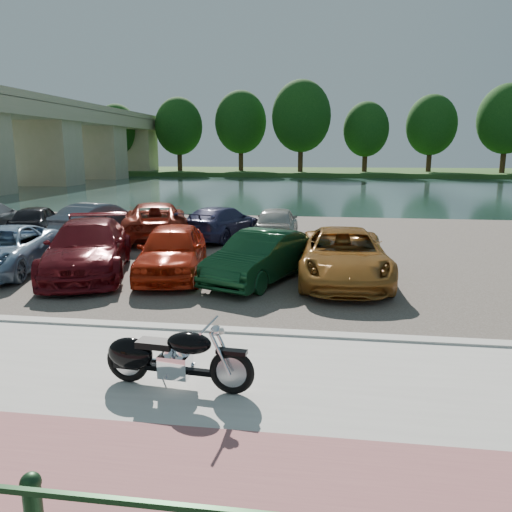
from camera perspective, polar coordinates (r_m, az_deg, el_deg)
The scene contains 21 objects.
ground at distance 8.02m, azimuth 0.73°, elevation -14.49°, with size 200.00×200.00×0.00m, color #595447.
promenade at distance 7.12m, azimuth -0.36°, elevation -17.68°, with size 60.00×6.00×0.10m, color #B3AFA8.
pink_path at distance 5.85m, azimuth -2.75°, elevation -24.41°, with size 60.00×2.00×0.01m, color #905155.
kerb at distance 9.81m, azimuth 2.25°, elevation -8.95°, with size 60.00×0.30×0.14m, color #B3AFA8.
parking_lot at distance 18.49m, azimuth 5.13°, elevation 0.85°, with size 60.00×18.00×0.04m, color #423B35.
river at distance 47.26m, azimuth 7.06°, elevation 7.56°, with size 120.00×40.00×0.00m, color #1B302D.
far_bank at distance 79.19m, azimuth 7.56°, elevation 9.52°, with size 120.00×24.00×0.60m, color #24491A.
bridge at distance 56.19m, azimuth -23.48°, elevation 13.01°, with size 7.00×56.00×8.55m.
bollards at distance 5.25m, azimuth -25.77°, elevation -24.64°, with size 10.68×0.18×0.81m.
far_trees at distance 73.10m, azimuth 11.20°, elevation 14.84°, with size 70.25×10.68×12.52m.
motorcycle at distance 7.69m, azimuth -10.40°, elevation -11.28°, with size 2.33×0.75×1.05m.
car_2 at distance 16.44m, azimuth -27.03°, elevation 0.61°, with size 2.21×4.78×1.33m, color #7E9AB7.
car_3 at distance 15.17m, azimuth -18.64°, elevation 0.86°, with size 2.16×5.31×1.54m, color #530B11.
car_4 at distance 14.36m, azimuth -9.56°, elevation 0.61°, with size 1.75×4.36×1.49m, color #AC210B.
car_5 at distance 13.62m, azimuth 0.53°, elevation -0.09°, with size 1.45×4.15×1.37m, color #0E351B.
car_6 at distance 13.85m, azimuth 9.95°, elevation 0.05°, with size 2.36×5.12×1.42m, color #9B6123.
car_8 at distance 22.93m, azimuth -23.75°, elevation 3.77°, with size 1.55×3.86×1.32m, color black.
car_9 at distance 21.85m, azimuth -17.46°, elevation 3.99°, with size 1.49×4.27×1.41m, color slate.
car_10 at distance 20.72m, azimuth -11.44°, elevation 4.02°, with size 2.48×5.37×1.49m, color maroon.
car_11 at distance 20.29m, azimuth -4.03°, elevation 3.82°, with size 1.86×4.57×1.33m, color #27274C.
car_12 at distance 20.03m, azimuth 2.35°, elevation 3.80°, with size 1.62×4.02×1.37m, color #A3A49F.
Camera 1 is at (0.92, -7.12, 3.57)m, focal length 35.00 mm.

